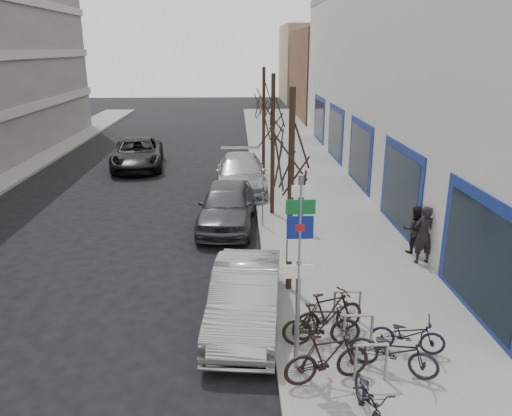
{
  "coord_description": "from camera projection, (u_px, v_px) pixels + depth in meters",
  "views": [
    {
      "loc": [
        1.25,
        -8.71,
        6.39
      ],
      "look_at": [
        1.77,
        4.9,
        2.0
      ],
      "focal_mm": 35.0,
      "sensor_mm": 36.0,
      "label": 1
    }
  ],
  "objects": [
    {
      "name": "ground",
      "position": [
        179.0,
        375.0,
        10.2
      ],
      "size": [
        120.0,
        120.0,
        0.0
      ],
      "primitive_type": "plane",
      "color": "black",
      "rests_on": "ground"
    },
    {
      "name": "sidewalk_east",
      "position": [
        320.0,
        214.0,
        19.85
      ],
      "size": [
        5.0,
        70.0,
        0.15
      ],
      "primitive_type": "cube",
      "color": "slate",
      "rests_on": "ground"
    },
    {
      "name": "brick_building_far",
      "position": [
        360.0,
        74.0,
        47.49
      ],
      "size": [
        12.0,
        14.0,
        8.0
      ],
      "primitive_type": "cube",
      "color": "brown",
      "rests_on": "ground"
    },
    {
      "name": "tan_building_far",
      "position": [
        335.0,
        64.0,
        61.62
      ],
      "size": [
        13.0,
        12.0,
        9.0
      ],
      "primitive_type": "cube",
      "color": "#937A5B",
      "rests_on": "ground"
    },
    {
      "name": "highway_sign_pole",
      "position": [
        299.0,
        264.0,
        9.52
      ],
      "size": [
        0.55,
        0.1,
        4.2
      ],
      "color": "gray",
      "rests_on": "ground"
    },
    {
      "name": "bike_rack",
      "position": [
        358.0,
        328.0,
        10.71
      ],
      "size": [
        0.66,
        2.26,
        0.83
      ],
      "color": "gray",
      "rests_on": "sidewalk_east"
    },
    {
      "name": "tree_near",
      "position": [
        292.0,
        144.0,
        12.36
      ],
      "size": [
        1.8,
        1.8,
        5.5
      ],
      "color": "black",
      "rests_on": "ground"
    },
    {
      "name": "tree_mid",
      "position": [
        273.0,
        112.0,
        18.54
      ],
      "size": [
        1.8,
        1.8,
        5.5
      ],
      "color": "black",
      "rests_on": "ground"
    },
    {
      "name": "tree_far",
      "position": [
        264.0,
        96.0,
        24.73
      ],
      "size": [
        1.8,
        1.8,
        5.5
      ],
      "color": "black",
      "rests_on": "ground"
    },
    {
      "name": "meter_front",
      "position": [
        274.0,
        270.0,
        12.85
      ],
      "size": [
        0.1,
        0.08,
        1.27
      ],
      "color": "gray",
      "rests_on": "sidewalk_east"
    },
    {
      "name": "meter_mid",
      "position": [
        263.0,
        206.0,
        18.08
      ],
      "size": [
        0.1,
        0.08,
        1.27
      ],
      "color": "gray",
      "rests_on": "sidewalk_east"
    },
    {
      "name": "meter_back",
      "position": [
        257.0,
        170.0,
        23.31
      ],
      "size": [
        0.1,
        0.08,
        1.27
      ],
      "color": "gray",
      "rests_on": "sidewalk_east"
    },
    {
      "name": "bike_near_left",
      "position": [
        370.0,
        397.0,
        8.62
      ],
      "size": [
        0.56,
        1.61,
        0.97
      ],
      "primitive_type": "imported",
      "rotation": [
        0.0,
        0.0,
        0.05
      ],
      "color": "black",
      "rests_on": "sidewalk_east"
    },
    {
      "name": "bike_near_right",
      "position": [
        327.0,
        357.0,
        9.63
      ],
      "size": [
        1.85,
        0.91,
        1.08
      ],
      "primitive_type": "imported",
      "rotation": [
        0.0,
        0.0,
        1.79
      ],
      "color": "black",
      "rests_on": "sidewalk_east"
    },
    {
      "name": "bike_mid_curb",
      "position": [
        408.0,
        331.0,
        10.61
      ],
      "size": [
        1.64,
        0.87,
        0.96
      ],
      "primitive_type": "imported",
      "rotation": [
        0.0,
        0.0,
        1.31
      ],
      "color": "black",
      "rests_on": "sidewalk_east"
    },
    {
      "name": "bike_mid_inner",
      "position": [
        322.0,
        324.0,
        10.8
      ],
      "size": [
        1.74,
        0.56,
        1.05
      ],
      "primitive_type": "imported",
      "rotation": [
        0.0,
        0.0,
        1.54
      ],
      "color": "black",
      "rests_on": "sidewalk_east"
    },
    {
      "name": "bike_far_curb",
      "position": [
        394.0,
        347.0,
        9.93
      ],
      "size": [
        1.83,
        1.33,
        1.09
      ],
      "primitive_type": "imported",
      "rotation": [
        0.0,
        0.0,
        1.08
      ],
      "color": "black",
      "rests_on": "sidewalk_east"
    },
    {
      "name": "bike_far_inner",
      "position": [
        328.0,
        313.0,
        11.19
      ],
      "size": [
        1.92,
        1.18,
        1.12
      ],
      "primitive_type": "imported",
      "rotation": [
        0.0,
        0.0,
        1.94
      ],
      "color": "black",
      "rests_on": "sidewalk_east"
    },
    {
      "name": "parked_car_front",
      "position": [
        245.0,
        297.0,
        11.85
      ],
      "size": [
        2.0,
        4.6,
        1.47
      ],
      "primitive_type": "imported",
      "rotation": [
        0.0,
        0.0,
        -0.1
      ],
      "color": "#9D9EA2",
      "rests_on": "ground"
    },
    {
      "name": "parked_car_mid",
      "position": [
        227.0,
        205.0,
        18.47
      ],
      "size": [
        2.31,
        4.99,
        1.65
      ],
      "primitive_type": "imported",
      "rotation": [
        0.0,
        0.0,
        -0.07
      ],
      "color": "#454549",
      "rests_on": "ground"
    },
    {
      "name": "parked_car_back",
      "position": [
        241.0,
        174.0,
        23.07
      ],
      "size": [
        2.32,
        5.65,
        1.64
      ],
      "primitive_type": "imported",
      "rotation": [
        0.0,
        0.0,
        0.0
      ],
      "color": "#9E9EA3",
      "rests_on": "ground"
    },
    {
      "name": "lane_car",
      "position": [
        138.0,
        154.0,
        27.6
      ],
      "size": [
        3.31,
        6.01,
        1.59
      ],
      "primitive_type": "imported",
      "rotation": [
        0.0,
        0.0,
        0.12
      ],
      "color": "black",
      "rests_on": "ground"
    },
    {
      "name": "pedestrian_near",
      "position": [
        424.0,
        235.0,
        14.91
      ],
      "size": [
        0.71,
        0.51,
        1.8
      ],
      "primitive_type": "imported",
      "rotation": [
        0.0,
        0.0,
        3.26
      ],
      "color": "black",
      "rests_on": "sidewalk_east"
    },
    {
      "name": "pedestrian_far",
      "position": [
        414.0,
        229.0,
        15.71
      ],
      "size": [
        0.62,
        0.46,
        1.58
      ],
      "primitive_type": "imported",
      "rotation": [
        0.0,
        0.0,
        3.03
      ],
      "color": "black",
      "rests_on": "sidewalk_east"
    }
  ]
}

